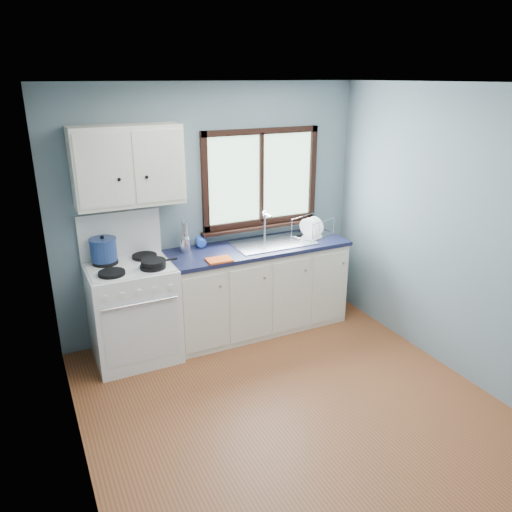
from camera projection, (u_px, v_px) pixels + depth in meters
name	position (u px, v px, depth m)	size (l,w,h in m)	color
floor	(300.00, 417.00, 3.97)	(3.20, 3.60, 0.02)	brown
ceiling	(312.00, 82.00, 3.11)	(3.20, 3.60, 0.02)	white
wall_back	(212.00, 211.00, 5.07)	(3.20, 0.02, 2.50)	slate
wall_left	(66.00, 314.00, 2.87)	(0.02, 3.60, 2.50)	slate
wall_right	(469.00, 239.00, 4.20)	(0.02, 3.60, 2.50)	slate
gas_range	(133.00, 309.00, 4.65)	(0.76, 0.69, 1.36)	white
base_cabinets	(257.00, 292.00, 5.23)	(1.85, 0.60, 0.88)	silver
countertop	(258.00, 248.00, 5.06)	(1.89, 0.64, 0.04)	black
sink	(273.00, 249.00, 5.15)	(0.84, 0.46, 0.44)	silver
window	(261.00, 185.00, 5.18)	(1.36, 0.10, 1.03)	#9EC6A8
upper_cabinets	(128.00, 166.00, 4.37)	(0.95, 0.35, 0.70)	silver
skillet	(154.00, 262.00, 4.43)	(0.33, 0.23, 0.04)	black
stockpot	(103.00, 249.00, 4.51)	(0.31, 0.31, 0.24)	navy
utensil_crock	(185.00, 245.00, 4.86)	(0.12, 0.12, 0.34)	silver
thermos	(185.00, 237.00, 4.88)	(0.06, 0.06, 0.28)	silver
soap_bottle	(201.00, 236.00, 4.93)	(0.10, 0.10, 0.26)	blue
dish_towel	(219.00, 260.00, 4.64)	(0.23, 0.17, 0.02)	#EE591B
dish_rack	(312.00, 231.00, 5.36)	(0.47, 0.42, 0.20)	silver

